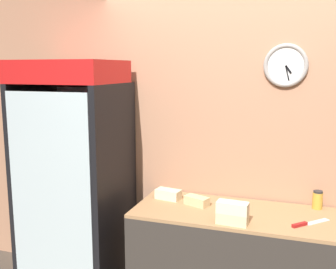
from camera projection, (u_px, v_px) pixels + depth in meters
wall_back at (249, 139)px, 3.19m from camera, size 5.20×0.09×2.70m
prep_counter at (239, 266)px, 2.99m from camera, size 1.60×0.65×0.87m
beverage_cooler at (78, 168)px, 3.33m from camera, size 0.80×0.72×1.99m
sandwich_stack_bottom at (232, 218)px, 2.70m from camera, size 0.22×0.11×0.08m
sandwich_stack_middle at (233, 208)px, 2.68m from camera, size 0.22×0.11×0.08m
sandwich_flat_left at (168, 194)px, 3.21m from camera, size 0.22×0.14×0.08m
sandwich_flat_right at (197, 201)px, 3.07m from camera, size 0.21×0.16×0.07m
chefs_knife at (306, 224)px, 2.68m from camera, size 0.26×0.26×0.02m
condiment_jar at (318, 200)px, 2.99m from camera, size 0.08×0.08×0.14m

